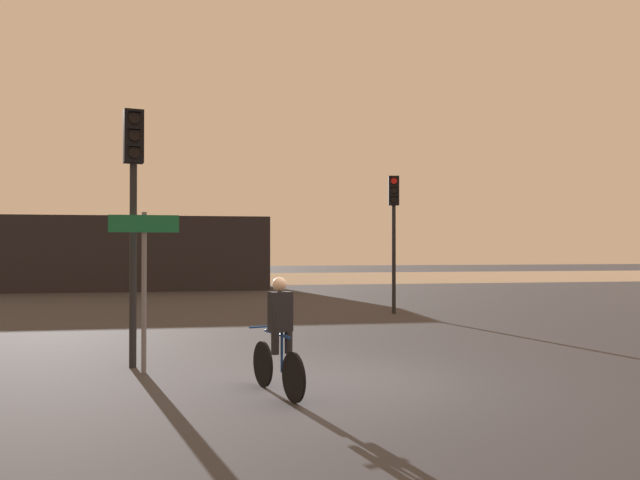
{
  "coord_description": "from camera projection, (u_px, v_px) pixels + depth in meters",
  "views": [
    {
      "loc": [
        -1.95,
        -9.15,
        2.02
      ],
      "look_at": [
        0.5,
        5.0,
        2.2
      ],
      "focal_mm": 35.0,
      "sensor_mm": 36.0,
      "label": 1
    }
  ],
  "objects": [
    {
      "name": "ground_plane",
      "position": [
        344.0,
        383.0,
        9.33
      ],
      "size": [
        120.0,
        120.0,
        0.0
      ],
      "primitive_type": "plane",
      "color": "#333338"
    },
    {
      "name": "water_strip",
      "position": [
        242.0,
        278.0,
        41.13
      ],
      "size": [
        80.0,
        16.0,
        0.01
      ],
      "primitive_type": "cube",
      "color": "#9E937F",
      "rests_on": "ground"
    },
    {
      "name": "distant_building",
      "position": [
        112.0,
        253.0,
        30.15
      ],
      "size": [
        14.94,
        4.0,
        3.5
      ],
      "primitive_type": "cube",
      "color": "black",
      "rests_on": "ground"
    },
    {
      "name": "traffic_light_near_left",
      "position": [
        133.0,
        188.0,
        10.53
      ],
      "size": [
        0.37,
        0.38,
        4.36
      ],
      "rotation": [
        0.0,
        0.0,
        3.37
      ],
      "color": "black",
      "rests_on": "ground"
    },
    {
      "name": "traffic_light_far_right",
      "position": [
        394.0,
        218.0,
        19.12
      ],
      "size": [
        0.36,
        0.38,
        4.23
      ],
      "rotation": [
        0.0,
        0.0,
        2.93
      ],
      "color": "black",
      "rests_on": "ground"
    },
    {
      "name": "direction_sign_post",
      "position": [
        144.0,
        268.0,
        10.04
      ],
      "size": [
        1.1,
        0.12,
        2.6
      ],
      "rotation": [
        0.0,
        0.0,
        3.16
      ],
      "color": "slate",
      "rests_on": "ground"
    },
    {
      "name": "cyclist",
      "position": [
        279.0,
        335.0,
        8.54
      ],
      "size": [
        0.65,
        1.64,
        1.62
      ],
      "rotation": [
        0.0,
        0.0,
        0.31
      ],
      "color": "black",
      "rests_on": "ground"
    }
  ]
}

